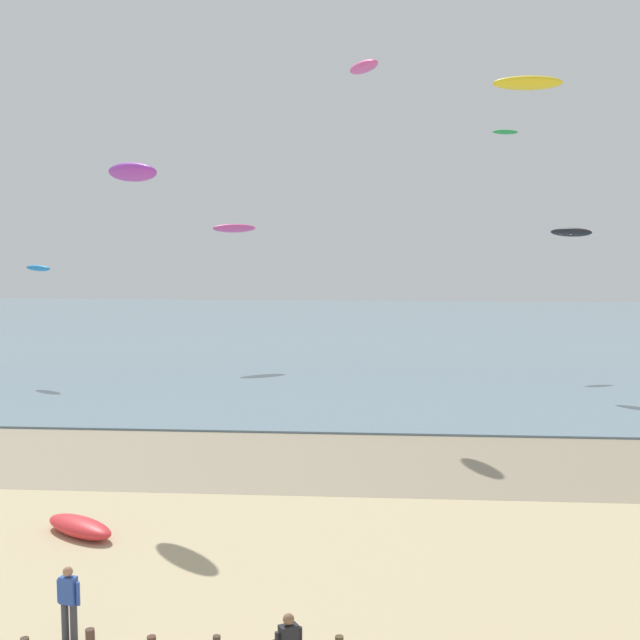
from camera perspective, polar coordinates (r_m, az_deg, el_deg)
wet_sand_strip at (r=34.31m, az=-5.30°, el=-9.18°), size 120.00×8.86×0.01m
sea at (r=72.84m, az=-0.16°, el=-1.01°), size 160.00×70.00×0.10m
person_by_waterline at (r=20.47m, az=-16.31°, el=-17.47°), size 0.56×0.30×1.71m
grounded_kite at (r=27.01m, az=-15.63°, el=-13.05°), size 2.75×2.27×0.53m
kite_aloft_0 at (r=59.08m, az=12.17°, el=12.08°), size 1.92×1.20×0.37m
kite_aloft_2 at (r=57.27m, az=-5.71°, el=6.07°), size 3.10×2.41×0.80m
kite_aloft_3 at (r=42.41m, az=2.91°, el=16.40°), size 1.97×3.15×0.51m
kite_aloft_4 at (r=49.31m, az=16.30°, el=5.60°), size 2.44×2.16×0.70m
kite_aloft_6 at (r=36.11m, az=13.59°, el=15.02°), size 2.76×0.99×0.70m
kite_aloft_7 at (r=53.09m, az=-18.17°, el=3.29°), size 2.15×1.70×0.52m
kite_aloft_8 at (r=30.04m, az=-12.35°, el=9.55°), size 2.84×2.87×0.86m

